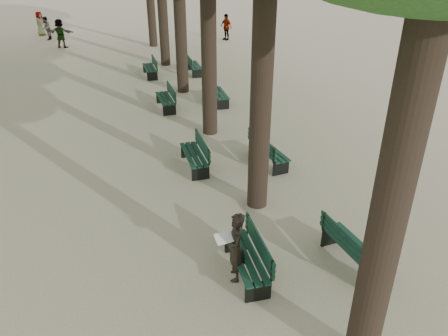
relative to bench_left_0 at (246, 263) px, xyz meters
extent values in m
plane|color=tan|center=(-0.37, -0.51, -0.27)|extent=(120.00, 120.00, 0.00)
cylinder|color=#33261C|center=(1.13, -2.51, 3.48)|extent=(0.52, 0.52, 7.50)
cylinder|color=#33261C|center=(1.13, 2.49, 3.48)|extent=(0.52, 0.52, 7.50)
cylinder|color=#33261C|center=(1.13, 7.49, 3.48)|extent=(0.52, 0.52, 7.50)
cylinder|color=#33261C|center=(1.13, 12.49, 3.48)|extent=(0.52, 0.52, 7.50)
cube|color=black|center=(-0.02, 0.00, -0.05)|extent=(0.57, 1.81, 0.45)
cube|color=black|center=(-0.02, 0.00, 0.18)|extent=(0.59, 1.82, 0.04)
cube|color=black|center=(0.26, -0.01, 0.45)|extent=(0.09, 1.80, 0.40)
cube|color=black|center=(-0.02, 4.96, -0.05)|extent=(0.53, 1.80, 0.45)
cube|color=black|center=(-0.02, 4.96, 0.18)|extent=(0.55, 1.80, 0.04)
cube|color=black|center=(0.26, 4.96, 0.45)|extent=(0.05, 1.80, 0.40)
cube|color=black|center=(-0.02, 10.40, -0.05)|extent=(0.56, 1.81, 0.45)
cube|color=black|center=(-0.02, 10.40, 0.18)|extent=(0.58, 1.81, 0.04)
cube|color=black|center=(0.26, 10.41, 0.45)|extent=(0.08, 1.80, 0.40)
cube|color=black|center=(-0.02, 15.40, -0.05)|extent=(0.54, 1.80, 0.45)
cube|color=black|center=(-0.02, 15.40, 0.18)|extent=(0.56, 1.80, 0.04)
cube|color=black|center=(0.26, 15.40, 0.45)|extent=(0.06, 1.80, 0.40)
cube|color=black|center=(2.28, -0.35, -0.05)|extent=(0.70, 1.84, 0.45)
cube|color=black|center=(2.28, -0.35, 0.18)|extent=(0.72, 1.85, 0.04)
cube|color=black|center=(2.00, -0.38, 0.45)|extent=(0.22, 1.79, 0.40)
cube|color=black|center=(2.28, 4.62, -0.05)|extent=(0.74, 1.85, 0.45)
cube|color=black|center=(2.28, 4.62, 0.18)|extent=(0.76, 1.85, 0.04)
cube|color=black|center=(2.01, 4.59, 0.45)|extent=(0.26, 1.79, 0.40)
cube|color=black|center=(2.28, 10.48, -0.05)|extent=(0.58, 1.82, 0.45)
cube|color=black|center=(2.28, 10.48, 0.18)|extent=(0.60, 1.82, 0.04)
cube|color=black|center=(2.00, 10.49, 0.45)|extent=(0.10, 1.80, 0.40)
cube|color=black|center=(2.28, 15.26, -0.05)|extent=(0.56, 1.81, 0.45)
cube|color=black|center=(2.28, 15.26, 0.18)|extent=(0.58, 1.81, 0.04)
cube|color=black|center=(2.00, 15.27, 0.45)|extent=(0.08, 1.80, 0.40)
imported|color=black|center=(-0.24, -0.04, 0.50)|extent=(0.45, 0.67, 1.54)
cube|color=white|center=(-0.49, -0.04, 0.78)|extent=(0.37, 0.29, 0.12)
imported|color=#262628|center=(-5.65, 26.49, 0.50)|extent=(0.41, 0.78, 1.54)
imported|color=#262628|center=(-4.58, 23.62, 0.62)|extent=(1.63, 1.07, 1.78)
imported|color=#262628|center=(6.24, 23.11, 0.59)|extent=(0.78, 1.05, 1.72)
imported|color=#262628|center=(-6.19, 28.32, 0.55)|extent=(0.70, 0.86, 1.65)
camera|label=1|loc=(-2.37, -6.64, 5.92)|focal=35.00mm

